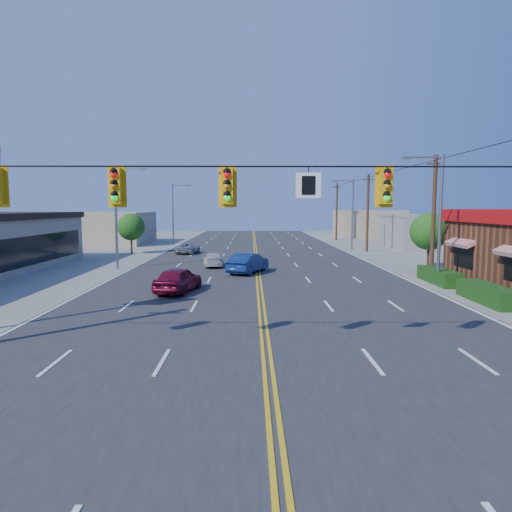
{
  "coord_description": "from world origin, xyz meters",
  "views": [
    {
      "loc": [
        -0.5,
        -13.63,
        4.79
      ],
      "look_at": [
        -0.23,
        10.79,
        2.2
      ],
      "focal_mm": 32.0,
      "sensor_mm": 36.0,
      "label": 1
    }
  ],
  "objects_px": {
    "car_magenta": "(178,280)",
    "car_blue": "(248,264)",
    "car_silver": "(188,249)",
    "signal_span": "(264,204)",
    "car_white": "(213,260)"
  },
  "relations": [
    {
      "from": "car_magenta",
      "to": "car_blue",
      "type": "distance_m",
      "value": 8.5
    },
    {
      "from": "car_blue",
      "to": "car_silver",
      "type": "xyz_separation_m",
      "value": [
        -6.34,
        14.3,
        -0.18
      ]
    },
    {
      "from": "signal_span",
      "to": "car_blue",
      "type": "distance_m",
      "value": 19.79
    },
    {
      "from": "car_magenta",
      "to": "car_blue",
      "type": "xyz_separation_m",
      "value": [
        3.91,
        7.55,
        0.02
      ]
    },
    {
      "from": "car_magenta",
      "to": "car_blue",
      "type": "relative_size",
      "value": 0.94
    },
    {
      "from": "car_magenta",
      "to": "car_white",
      "type": "distance_m",
      "value": 11.33
    },
    {
      "from": "car_silver",
      "to": "signal_span",
      "type": "bearing_deg",
      "value": 108.86
    },
    {
      "from": "car_magenta",
      "to": "car_blue",
      "type": "height_order",
      "value": "car_blue"
    },
    {
      "from": "car_white",
      "to": "car_silver",
      "type": "bearing_deg",
      "value": -78.61
    },
    {
      "from": "car_white",
      "to": "car_silver",
      "type": "xyz_separation_m",
      "value": [
        -3.49,
        10.57,
        -0.0
      ]
    },
    {
      "from": "signal_span",
      "to": "car_magenta",
      "type": "distance_m",
      "value": 13.29
    },
    {
      "from": "signal_span",
      "to": "car_silver",
      "type": "relative_size",
      "value": 6.11
    },
    {
      "from": "signal_span",
      "to": "car_magenta",
      "type": "relative_size",
      "value": 5.8
    },
    {
      "from": "car_blue",
      "to": "car_silver",
      "type": "bearing_deg",
      "value": -43.11
    },
    {
      "from": "signal_span",
      "to": "car_magenta",
      "type": "bearing_deg",
      "value": 110.83
    }
  ]
}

